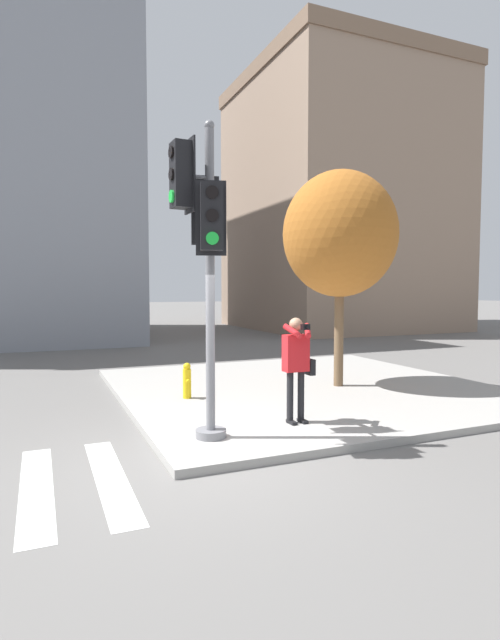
# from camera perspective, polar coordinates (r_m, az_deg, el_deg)

# --- Properties ---
(ground_plane) EXTENTS (160.00, 160.00, 0.00)m
(ground_plane) POSITION_cam_1_polar(r_m,az_deg,el_deg) (6.93, -5.51, -15.80)
(ground_plane) COLOR slate
(sidewalk_corner) EXTENTS (8.00, 8.00, 0.12)m
(sidewalk_corner) POSITION_cam_1_polar(r_m,az_deg,el_deg) (11.38, 6.17, -7.77)
(sidewalk_corner) COLOR #9E9B96
(sidewalk_corner) RESTS_ON ground_plane
(traffic_signal_pole) EXTENTS (0.82, 1.16, 4.55)m
(traffic_signal_pole) POSITION_cam_1_polar(r_m,az_deg,el_deg) (7.21, -5.46, 9.52)
(traffic_signal_pole) COLOR slate
(traffic_signal_pole) RESTS_ON sidewalk_corner
(person_photographer) EXTENTS (0.58, 0.54, 1.71)m
(person_photographer) POSITION_cam_1_polar(r_m,az_deg,el_deg) (8.13, 5.38, -4.57)
(person_photographer) COLOR black
(person_photographer) RESTS_ON sidewalk_corner
(street_tree) EXTENTS (2.53, 2.53, 4.77)m
(street_tree) POSITION_cam_1_polar(r_m,az_deg,el_deg) (11.34, 10.24, 9.58)
(street_tree) COLOR brown
(street_tree) RESTS_ON sidewalk_corner
(fire_hydrant) EXTENTS (0.17, 0.23, 0.71)m
(fire_hydrant) POSITION_cam_1_polar(r_m,az_deg,el_deg) (10.05, -7.21, -6.90)
(fire_hydrant) COLOR yellow
(fire_hydrant) RESTS_ON sidewalk_corner
(building_right) EXTENTS (10.62, 11.57, 14.64)m
(building_right) POSITION_cam_1_polar(r_m,az_deg,el_deg) (30.56, 9.93, 13.01)
(building_right) COLOR gray
(building_right) RESTS_ON ground_plane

